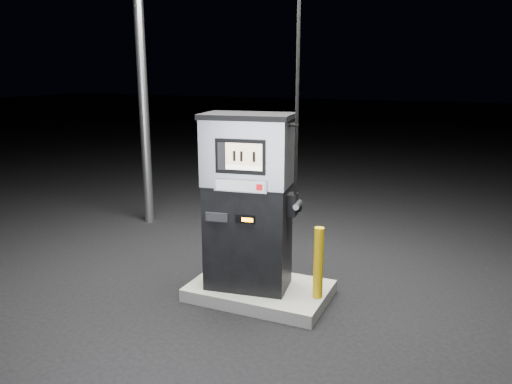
% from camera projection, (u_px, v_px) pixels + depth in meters
% --- Properties ---
extents(ground, '(80.00, 80.00, 0.00)m').
position_uv_depth(ground, '(260.00, 297.00, 5.92)').
color(ground, black).
rests_on(ground, ground).
extents(pump_island, '(1.60, 1.00, 0.15)m').
position_uv_depth(pump_island, '(260.00, 291.00, 5.90)').
color(pump_island, '#5E5E5A').
rests_on(pump_island, ground).
extents(fuel_dispenser, '(1.15, 0.73, 4.17)m').
position_uv_depth(fuel_dispenser, '(248.00, 201.00, 5.62)').
color(fuel_dispenser, black).
rests_on(fuel_dispenser, pump_island).
extents(bollard_left, '(0.15, 0.15, 1.00)m').
position_uv_depth(bollard_left, '(208.00, 240.00, 5.93)').
color(bollard_left, '#C49A0A').
rests_on(bollard_left, pump_island).
extents(bollard_right, '(0.12, 0.12, 0.81)m').
position_uv_depth(bollard_right, '(318.00, 263.00, 5.47)').
color(bollard_right, '#C49A0A').
rests_on(bollard_right, pump_island).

